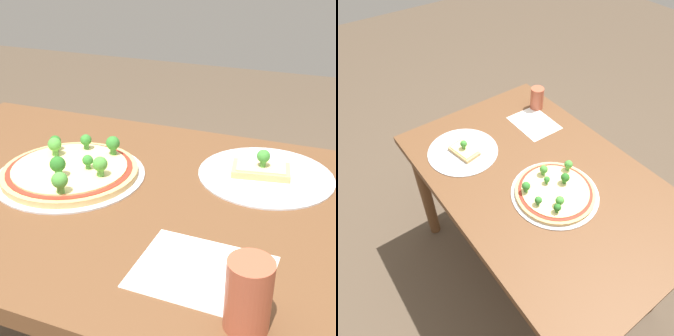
# 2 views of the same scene
# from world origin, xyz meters

# --- Properties ---
(dining_table) EXTENTS (1.19, 0.78, 0.74)m
(dining_table) POSITION_xyz_m (0.00, 0.00, 0.63)
(dining_table) COLOR brown
(dining_table) RESTS_ON ground_plane
(pizza_tray_whole) EXTENTS (0.34, 0.34, 0.07)m
(pizza_tray_whole) POSITION_xyz_m (0.09, -0.02, 0.75)
(pizza_tray_whole) COLOR silver
(pizza_tray_whole) RESTS_ON dining_table
(pizza_tray_slice) EXTENTS (0.31, 0.31, 0.07)m
(pizza_tray_slice) POSITION_xyz_m (-0.32, -0.18, 0.74)
(pizza_tray_slice) COLOR silver
(pizza_tray_slice) RESTS_ON dining_table
(drinking_cup) EXTENTS (0.07, 0.07, 0.11)m
(drinking_cup) POSITION_xyz_m (-0.39, 0.29, 0.79)
(drinking_cup) COLOR #AD5138
(drinking_cup) RESTS_ON dining_table
(paper_menu) EXTENTS (0.22, 0.18, 0.00)m
(paper_menu) POSITION_xyz_m (-0.29, 0.20, 0.74)
(paper_menu) COLOR white
(paper_menu) RESTS_ON dining_table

